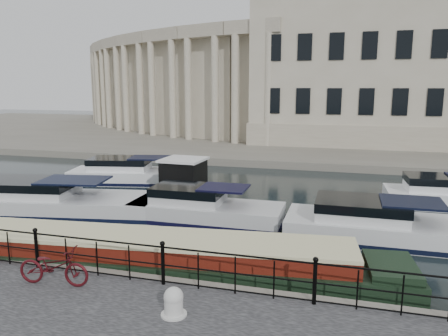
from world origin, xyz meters
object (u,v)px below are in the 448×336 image
Objects in this scene: bicycle at (54,266)px; harbour_hut at (184,180)px; narrowboat at (136,260)px; mooring_bollard at (174,302)px.

harbour_hut is (-0.75, 11.64, -0.12)m from bicycle.
bicycle is 11.67m from harbour_hut.
harbour_hut is at bearing -2.12° from bicycle.
bicycle is at bearing -83.34° from harbour_hut.
harbour_hut reaches higher than narrowboat.
harbour_hut is (-4.45, 12.26, 0.08)m from mooring_bollard.
harbour_hut reaches higher than bicycle.
bicycle is at bearing 170.56° from mooring_bollard.
bicycle is 2.87× the size of mooring_bollard.
narrowboat is 5.66× the size of harbour_hut.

